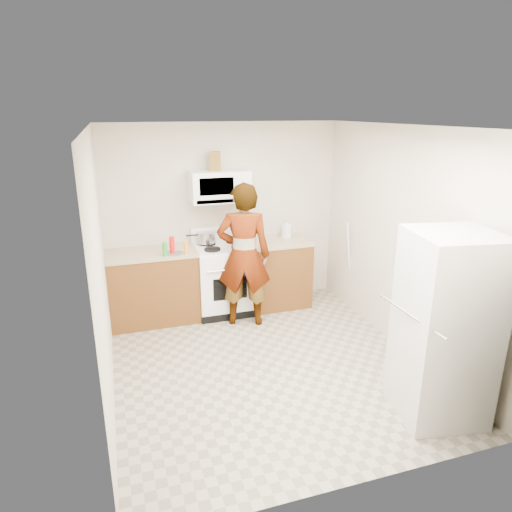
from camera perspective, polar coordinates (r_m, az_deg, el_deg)
name	(u,v)px	position (r m, az deg, el deg)	size (l,w,h in m)	color
floor	(266,363)	(5.13, 1.31, -13.27)	(3.60, 3.60, 0.00)	gray
back_wall	(225,217)	(6.26, -3.96, 4.92)	(3.20, 0.02, 2.50)	beige
right_wall	(402,241)	(5.32, 17.83, 1.74)	(0.02, 3.60, 2.50)	beige
cabinet_left	(153,288)	(6.06, -12.71, -3.87)	(1.12, 0.62, 0.90)	brown
counter_left	(151,253)	(5.91, -13.01, 0.35)	(1.14, 0.64, 0.04)	tan
cabinet_right	(278,274)	(6.41, 2.76, -2.22)	(0.80, 0.62, 0.90)	brown
counter_right	(278,242)	(6.26, 2.82, 1.80)	(0.82, 0.64, 0.04)	tan
gas_range	(224,277)	(6.17, -4.02, -2.69)	(0.76, 0.65, 1.13)	white
microwave	(220,186)	(5.98, -4.57, 8.69)	(0.76, 0.38, 0.40)	white
person	(244,255)	(5.68, -1.53, 0.07)	(0.67, 0.44, 1.83)	tan
fridge	(445,327)	(4.32, 22.53, -8.25)	(0.70, 0.70, 1.70)	silver
kettle	(287,231)	(6.41, 3.85, 3.13)	(0.15, 0.15, 0.18)	silver
jug	(215,161)	(5.95, -5.15, 11.73)	(0.14, 0.14, 0.24)	brown
saucepan	(206,237)	(6.11, -6.25, 2.32)	(0.25, 0.25, 0.13)	#B8B8BD
tray	(241,245)	(5.99, -1.86, 1.42)	(0.25, 0.16, 0.05)	white
bottle_spray	(172,245)	(5.75, -10.45, 1.35)	(0.06, 0.06, 0.22)	red
bottle_hot_sauce	(186,247)	(5.73, -8.74, 1.08)	(0.05, 0.05, 0.16)	orange
bottle_green_cap	(165,249)	(5.67, -11.34, 0.84)	(0.05, 0.05, 0.17)	#1B9524
pot_lid	(174,253)	(5.77, -10.19, 0.36)	(0.24, 0.24, 0.01)	white
broom	(349,264)	(6.41, 11.61, -0.95)	(0.03, 0.03, 1.24)	silver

